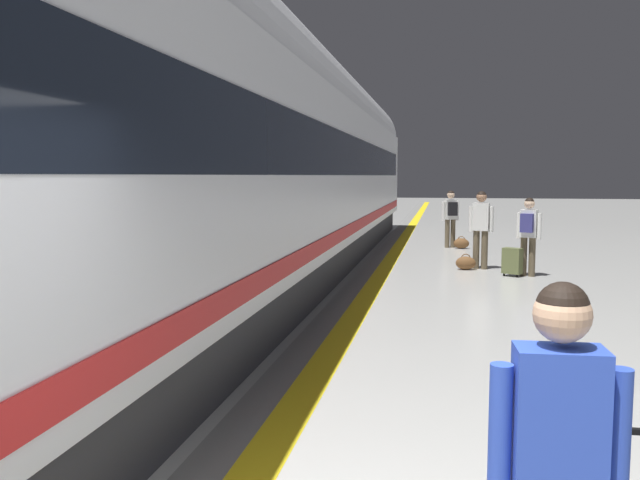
{
  "coord_description": "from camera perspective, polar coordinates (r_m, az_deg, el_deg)",
  "views": [
    {
      "loc": [
        0.43,
        -2.21,
        2.09
      ],
      "look_at": [
        -1.22,
        6.46,
        1.22
      ],
      "focal_mm": 36.62,
      "sensor_mm": 36.0,
      "label": 1
    }
  ],
  "objects": [
    {
      "name": "safety_line_strip",
      "position": [
        12.46,
        4.69,
        -4.02
      ],
      "size": [
        0.36,
        80.0,
        0.01
      ],
      "primitive_type": "cube",
      "color": "yellow",
      "rests_on": "ground"
    },
    {
      "name": "tactile_edge_band",
      "position": [
        12.49,
        3.37,
        -3.99
      ],
      "size": [
        0.54,
        80.0,
        0.01
      ],
      "primitive_type": "cube",
      "color": "slate",
      "rests_on": "ground"
    },
    {
      "name": "high_speed_train",
      "position": [
        10.22,
        -8.25,
        7.91
      ],
      "size": [
        2.94,
        35.37,
        4.97
      ],
      "color": "#38383D",
      "rests_on": "ground"
    },
    {
      "name": "traveller_foreground",
      "position": [
        2.83,
        20.0,
        -17.79
      ],
      "size": [
        0.53,
        0.22,
        1.69
      ],
      "color": "#383842",
      "rests_on": "ground"
    },
    {
      "name": "passenger_near",
      "position": [
        14.19,
        17.75,
        0.85
      ],
      "size": [
        0.48,
        0.4,
        1.64
      ],
      "color": "brown",
      "rests_on": "ground"
    },
    {
      "name": "suitcase_near",
      "position": [
        14.14,
        16.46,
        -1.77
      ],
      "size": [
        0.44,
        0.38,
        0.59
      ],
      "color": "#596038",
      "rests_on": "ground"
    },
    {
      "name": "passenger_mid",
      "position": [
        15.02,
        13.89,
        1.37
      ],
      "size": [
        0.53,
        0.28,
        1.75
      ],
      "color": "brown",
      "rests_on": "ground"
    },
    {
      "name": "duffel_bag_mid",
      "position": [
        14.89,
        12.62,
        -1.97
      ],
      "size": [
        0.44,
        0.26,
        0.36
      ],
      "color": "brown",
      "rests_on": "ground"
    },
    {
      "name": "passenger_far",
      "position": [
        19.31,
        11.35,
        2.26
      ],
      "size": [
        0.49,
        0.4,
        1.66
      ],
      "color": "brown",
      "rests_on": "ground"
    },
    {
      "name": "duffel_bag_far",
      "position": [
        19.17,
        12.25,
        -0.28
      ],
      "size": [
        0.44,
        0.26,
        0.36
      ],
      "color": "brown",
      "rests_on": "ground"
    }
  ]
}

